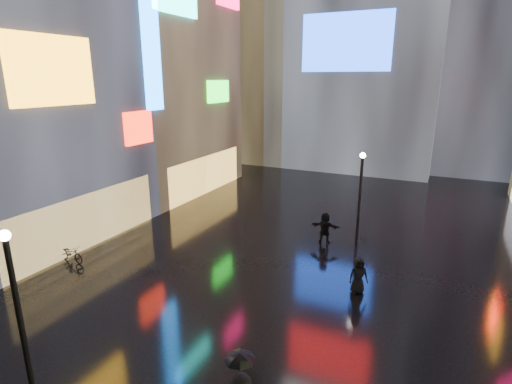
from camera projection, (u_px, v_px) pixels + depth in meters
The scene contains 10 objects.
ground at pixel (316, 241), 22.67m from camera, with size 140.00×140.00×0.00m, color black.
building_left_far at pixel (149, 51), 31.45m from camera, with size 10.28×12.00×22.00m.
tower_flank_left at pixel (258, 40), 43.97m from camera, with size 10.00×10.00×26.00m, color black.
lamp_near at pixel (18, 308), 10.83m from camera, with size 0.30×0.30×5.20m.
lamp_far at pixel (360, 194), 21.46m from camera, with size 0.30×0.30×5.20m.
pedestrian_4 at pixel (359, 276), 17.04m from camera, with size 0.80×0.52×1.64m, color black.
pedestrian_5 at pixel (325, 228), 22.29m from camera, with size 1.64×0.52×1.77m, color black.
umbrella_1 at pixel (240, 364), 10.08m from camera, with size 0.78×0.78×0.69m, color black.
umbrella_2 at pixel (361, 247), 16.68m from camera, with size 1.05×1.07×0.96m, color black.
bicycle at pixel (71, 253), 20.09m from camera, with size 0.59×1.69×0.89m, color black.
Camera 1 is at (5.92, -0.46, 8.95)m, focal length 28.00 mm.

